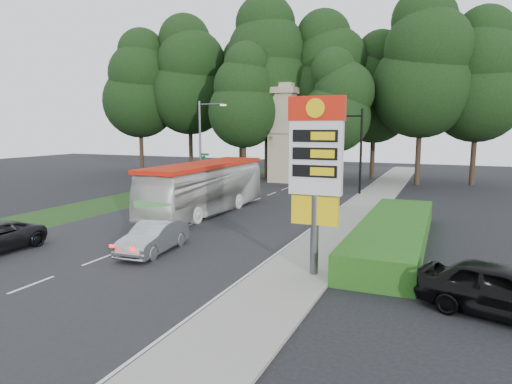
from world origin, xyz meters
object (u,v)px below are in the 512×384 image
at_px(traffic_signal_mast, 345,139).
at_px(monument, 283,133).
at_px(streetlight_signs, 202,141).
at_px(transit_bus, 205,188).
at_px(gas_station_pylon, 316,161).
at_px(parked_car_black, 503,291).
at_px(sedan_silver, 154,237).

xyz_separation_m(traffic_signal_mast, monument, (-7.68, 6.00, 0.43)).
relative_size(streetlight_signs, transit_bus, 0.66).
height_order(monument, transit_bus, monument).
xyz_separation_m(streetlight_signs, transit_bus, (5.99, -10.25, -2.76)).
bearing_deg(streetlight_signs, gas_station_pylon, -51.04).
xyz_separation_m(traffic_signal_mast, parked_car_black, (9.82, -23.50, -3.83)).
relative_size(transit_bus, sedan_silver, 2.78).
bearing_deg(traffic_signal_mast, parked_car_black, -67.32).
bearing_deg(transit_bus, gas_station_pylon, -42.55).
xyz_separation_m(gas_station_pylon, monument, (-11.20, 28.01, 0.66)).
distance_m(gas_station_pylon, parked_car_black, 7.41).
height_order(traffic_signal_mast, transit_bus, traffic_signal_mast).
distance_m(transit_bus, sedan_silver, 9.71).
bearing_deg(sedan_silver, streetlight_signs, 108.49).
bearing_deg(gas_station_pylon, monument, 111.80).
distance_m(sedan_silver, parked_car_black, 14.13).
height_order(streetlight_signs, parked_car_black, streetlight_signs).
distance_m(traffic_signal_mast, monument, 9.76).
height_order(streetlight_signs, transit_bus, streetlight_signs).
height_order(gas_station_pylon, sedan_silver, gas_station_pylon).
bearing_deg(transit_bus, monument, 94.33).
bearing_deg(transit_bus, streetlight_signs, 121.47).
height_order(gas_station_pylon, traffic_signal_mast, traffic_signal_mast).
bearing_deg(streetlight_signs, monument, 58.03).
relative_size(gas_station_pylon, traffic_signal_mast, 0.95).
height_order(transit_bus, parked_car_black, transit_bus).
relative_size(traffic_signal_mast, streetlight_signs, 0.90).
relative_size(sedan_silver, parked_car_black, 0.88).
xyz_separation_m(gas_station_pylon, transit_bus, (-10.20, 9.76, -2.77)).
xyz_separation_m(monument, transit_bus, (1.00, -18.25, -3.43)).
height_order(gas_station_pylon, transit_bus, gas_station_pylon).
bearing_deg(gas_station_pylon, transit_bus, 136.26).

